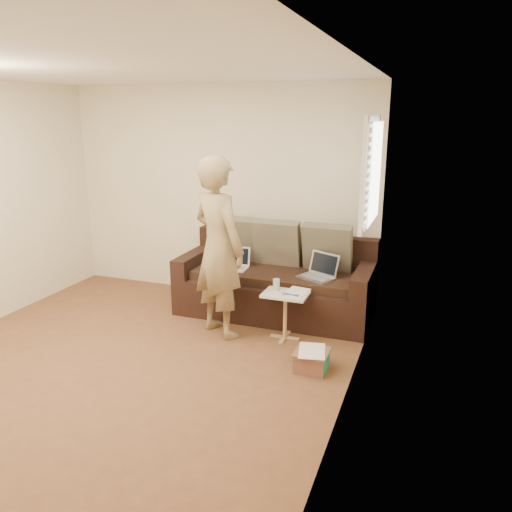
# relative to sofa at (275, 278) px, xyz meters

# --- Properties ---
(floor) EXTENTS (4.50, 4.50, 0.00)m
(floor) POSITION_rel_sofa_xyz_m (-0.90, -1.77, -0.42)
(floor) COLOR brown
(floor) RESTS_ON ground
(ceiling) EXTENTS (4.50, 4.50, 0.00)m
(ceiling) POSITION_rel_sofa_xyz_m (-0.90, -1.77, 2.18)
(ceiling) COLOR white
(ceiling) RESTS_ON wall_back
(wall_back) EXTENTS (4.00, 0.00, 4.00)m
(wall_back) POSITION_rel_sofa_xyz_m (-0.90, 0.48, 0.87)
(wall_back) COLOR beige
(wall_back) RESTS_ON ground
(wall_right) EXTENTS (0.00, 4.50, 4.50)m
(wall_right) POSITION_rel_sofa_xyz_m (1.10, -1.77, 0.87)
(wall_right) COLOR beige
(wall_right) RESTS_ON ground
(window_blinds) EXTENTS (0.12, 0.88, 1.08)m
(window_blinds) POSITION_rel_sofa_xyz_m (1.05, -0.27, 1.28)
(window_blinds) COLOR white
(window_blinds) RESTS_ON wall_right
(sofa) EXTENTS (2.20, 0.95, 0.85)m
(sofa) POSITION_rel_sofa_xyz_m (0.00, 0.00, 0.00)
(sofa) COLOR black
(sofa) RESTS_ON ground
(pillow_left) EXTENTS (0.55, 0.29, 0.57)m
(pillow_left) POSITION_rel_sofa_xyz_m (-0.60, 0.24, 0.37)
(pillow_left) COLOR brown
(pillow_left) RESTS_ON sofa
(pillow_mid) EXTENTS (0.55, 0.27, 0.57)m
(pillow_mid) POSITION_rel_sofa_xyz_m (-0.05, 0.20, 0.37)
(pillow_mid) COLOR #655F48
(pillow_mid) RESTS_ON sofa
(pillow_right) EXTENTS (0.55, 0.28, 0.57)m
(pillow_right) POSITION_rel_sofa_xyz_m (0.55, 0.19, 0.37)
(pillow_right) COLOR brown
(pillow_right) RESTS_ON sofa
(laptop_silver) EXTENTS (0.45, 0.40, 0.25)m
(laptop_silver) POSITION_rel_sofa_xyz_m (0.50, -0.13, 0.10)
(laptop_silver) COLOR #B7BABC
(laptop_silver) RESTS_ON sofa
(laptop_white) EXTENTS (0.35, 0.26, 0.24)m
(laptop_white) POSITION_rel_sofa_xyz_m (-0.48, -0.12, 0.10)
(laptop_white) COLOR white
(laptop_white) RESTS_ON sofa
(person) EXTENTS (0.82, 0.73, 1.87)m
(person) POSITION_rel_sofa_xyz_m (-0.38, -0.73, 0.51)
(person) COLOR olive
(person) RESTS_ON ground
(side_table) EXTENTS (0.45, 0.32, 0.50)m
(side_table) POSITION_rel_sofa_xyz_m (0.31, -0.62, -0.18)
(side_table) COLOR silver
(side_table) RESTS_ON ground
(drinking_glass) EXTENTS (0.07, 0.07, 0.12)m
(drinking_glass) POSITION_rel_sofa_xyz_m (0.20, -0.58, 0.13)
(drinking_glass) COLOR silver
(drinking_glass) RESTS_ON side_table
(scissors) EXTENTS (0.20, 0.15, 0.02)m
(scissors) POSITION_rel_sofa_xyz_m (0.38, -0.68, 0.08)
(scissors) COLOR silver
(scissors) RESTS_ON side_table
(paper_on_table) EXTENTS (0.25, 0.33, 0.00)m
(paper_on_table) POSITION_rel_sofa_xyz_m (0.40, -0.56, 0.07)
(paper_on_table) COLOR white
(paper_on_table) RESTS_ON side_table
(striped_box) EXTENTS (0.30, 0.30, 0.19)m
(striped_box) POSITION_rel_sofa_xyz_m (0.73, -1.19, -0.33)
(striped_box) COLOR red
(striped_box) RESTS_ON ground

